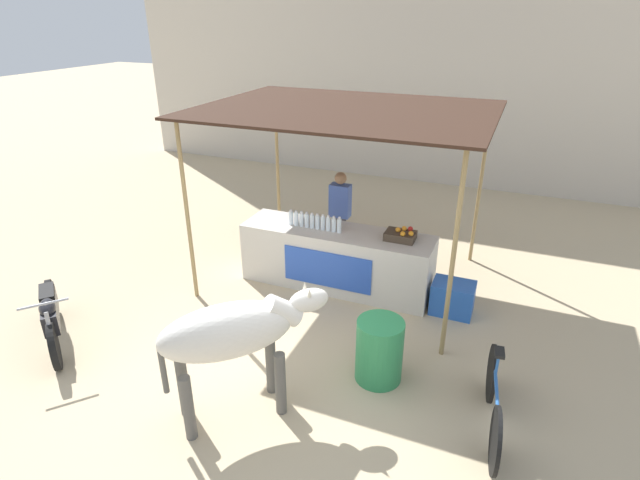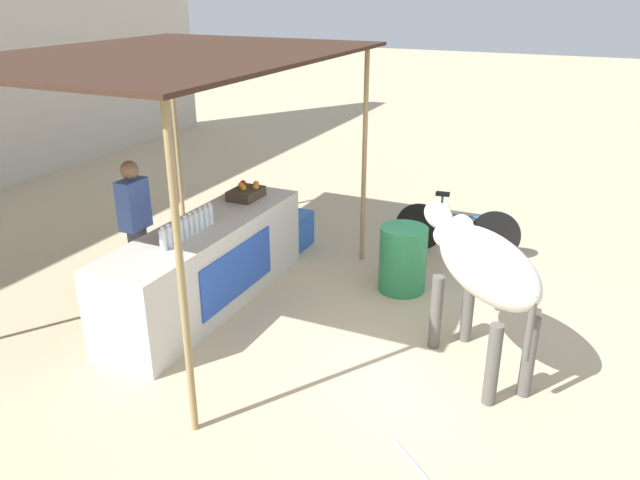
% 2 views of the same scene
% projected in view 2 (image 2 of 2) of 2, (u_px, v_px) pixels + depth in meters
% --- Properties ---
extents(ground_plane, '(60.00, 60.00, 0.00)m').
position_uv_depth(ground_plane, '(391.00, 346.00, 6.32)').
color(ground_plane, tan).
extents(stall_counter, '(3.00, 0.82, 0.96)m').
position_uv_depth(stall_counter, '(207.00, 265.00, 6.99)').
color(stall_counter, beige).
rests_on(stall_counter, ground).
extents(stall_awning, '(4.20, 3.20, 2.76)m').
position_uv_depth(stall_awning, '(167.00, 64.00, 6.28)').
color(stall_awning, '#382319').
rests_on(stall_awning, ground).
extents(water_bottle_row, '(0.88, 0.07, 0.25)m').
position_uv_depth(water_bottle_row, '(188.00, 226.00, 6.45)').
color(water_bottle_row, silver).
rests_on(water_bottle_row, stall_counter).
extents(fruit_crate, '(0.44, 0.32, 0.18)m').
position_uv_depth(fruit_crate, '(246.00, 193.00, 7.63)').
color(fruit_crate, '#3F3326').
rests_on(fruit_crate, stall_counter).
extents(vendor_behind_counter, '(0.34, 0.22, 1.65)m').
position_uv_depth(vendor_behind_counter, '(137.00, 231.00, 6.95)').
color(vendor_behind_counter, '#383842').
rests_on(vendor_behind_counter, ground).
extents(cooler_box, '(0.60, 0.44, 0.48)m').
position_uv_depth(cooler_box, '(291.00, 231.00, 8.60)').
color(cooler_box, blue).
rests_on(cooler_box, ground).
extents(water_barrel, '(0.56, 0.56, 0.79)m').
position_uv_depth(water_barrel, '(403.00, 259.00, 7.34)').
color(water_barrel, '#2D8C51').
rests_on(water_barrel, ground).
extents(cow, '(1.56, 1.53, 1.44)m').
position_uv_depth(cow, '(482.00, 268.00, 5.61)').
color(cow, silver).
rests_on(cow, ground).
extents(bicycle_leaning, '(0.24, 1.65, 0.85)m').
position_uv_depth(bicycle_leaning, '(456.00, 230.00, 8.35)').
color(bicycle_leaning, black).
rests_on(bicycle_leaning, ground).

